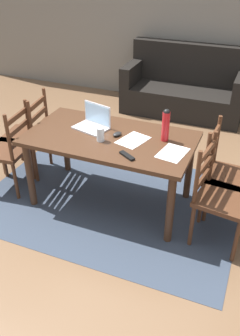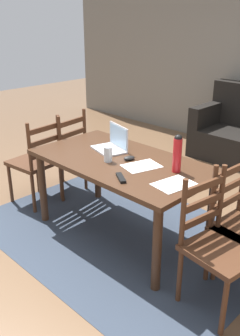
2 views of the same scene
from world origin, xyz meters
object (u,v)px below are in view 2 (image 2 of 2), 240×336
dining_table (121,170)px  chair_right_near (218,246)px  laptop (113,144)px  computer_mouse (129,158)px  water_bottle (177,153)px  chair_left_near (36,162)px  tv_remote (121,178)px  drinking_glass (108,154)px  chair_left_far (63,153)px

dining_table → chair_right_near: chair_right_near is taller
chair_right_near → laptop: size_ratio=2.59×
laptop → computer_mouse: 0.30m
water_bottle → computer_mouse: bearing=-169.5°
chair_left_near → tv_remote: bearing=-5.1°
chair_left_near → tv_remote: 1.40m
laptop → tv_remote: 0.66m
dining_table → laptop: 0.30m
dining_table → tv_remote: size_ratio=9.28×
chair_right_near → drinking_glass: chair_right_near is taller
chair_left_near → drinking_glass: (1.03, 0.06, 0.34)m
laptop → chair_right_near: bearing=-12.6°
chair_left_near → chair_left_far: bearing=90.0°
chair_left_far → chair_right_near: bearing=-9.2°
chair_right_near → computer_mouse: (-1.02, 0.21, 0.30)m
chair_left_near → computer_mouse: size_ratio=9.50×
chair_left_far → tv_remote: chair_left_far is taller
chair_left_near → chair_right_near: bearing=0.0°
water_bottle → tv_remote: size_ratio=1.80×
chair_right_near → laptop: (-1.30, 0.29, 0.34)m
chair_left_far → dining_table: bearing=-9.4°
water_bottle → computer_mouse: 0.47m
dining_table → water_bottle: 0.57m
chair_left_near → chair_right_near: size_ratio=1.00×
tv_remote → chair_left_far: bearing=103.3°
computer_mouse → chair_right_near: bearing=7.8°
water_bottle → tv_remote: 0.48m
dining_table → computer_mouse: bearing=34.8°
drinking_glass → tv_remote: drinking_glass is taller
laptop → dining_table: bearing=-28.5°
drinking_glass → computer_mouse: 0.19m
chair_right_near → computer_mouse: 1.08m
drinking_glass → computer_mouse: drinking_glass is taller
tv_remote → laptop: bearing=83.3°
drinking_glass → tv_remote: 0.38m
drinking_glass → chair_right_near: bearing=-2.9°
chair_left_far → chair_left_near: (0.00, -0.35, 0.00)m
drinking_glass → computer_mouse: bearing=55.7°
chair_left_near → computer_mouse: (1.13, 0.21, 0.30)m
drinking_glass → tv_remote: size_ratio=0.77×
dining_table → laptop: laptop is taller
chair_left_near → drinking_glass: 1.09m
chair_right_near → water_bottle: 0.78m
laptop → drinking_glass: bearing=-52.3°
chair_left_far → drinking_glass: 1.13m
laptop → chair_left_near: bearing=-161.1°
tv_remote → drinking_glass: bearing=93.8°
chair_left_far → chair_right_near: same height
chair_left_near → computer_mouse: 1.19m
chair_left_near → laptop: 0.96m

